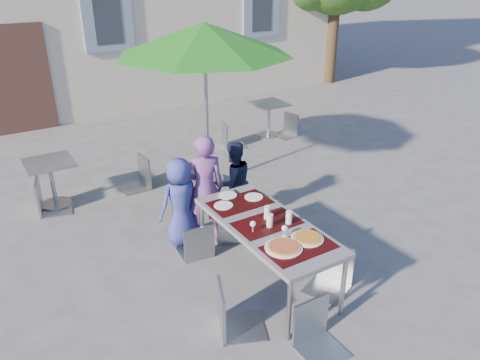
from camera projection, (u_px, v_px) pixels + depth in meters
ground at (337, 287)px, 5.22m from camera, size 90.00×90.00×0.00m
dining_table at (267, 228)px, 5.04m from camera, size 0.80×1.85×0.76m
pizza_near_left at (284, 247)px, 4.57m from camera, size 0.37×0.37×0.03m
pizza_near_right at (307, 238)px, 4.72m from camera, size 0.34×0.34×0.03m
glassware at (274, 219)px, 4.95m from camera, size 0.49×0.46×0.15m
place_settings at (235, 199)px, 5.50m from camera, size 0.67×0.42×0.01m
child_0 at (180, 202)px, 5.83m from camera, size 0.61×0.44×1.16m
child_1 at (204, 188)px, 5.88m from camera, size 0.60×0.48×1.42m
child_2 at (233, 182)px, 6.34m from camera, size 0.57×0.33×1.17m
chair_0 at (196, 221)px, 5.56m from camera, size 0.42×0.43×0.87m
chair_1 at (233, 198)px, 5.86m from camera, size 0.58×0.59×1.04m
chair_2 at (265, 200)px, 6.02m from camera, size 0.50×0.51×0.88m
chair_3 at (232, 282)px, 4.38m from camera, size 0.57×0.57×0.97m
chair_4 at (335, 242)px, 5.02m from camera, size 0.56×0.56×0.96m
chair_5 at (320, 301)px, 4.21m from camera, size 0.40×0.41×0.91m
patio_umbrella at (204, 40)px, 6.68m from camera, size 2.60×2.60×2.53m
cafe_table_0 at (51, 177)px, 6.78m from camera, size 0.66×0.66×0.71m
bg_chair_l_0 at (43, 176)px, 6.56m from camera, size 0.52×0.52×0.97m
bg_chair_r_0 at (137, 154)px, 7.30m from camera, size 0.45×0.45×0.96m
cafe_table_1 at (269, 114)px, 9.55m from camera, size 0.66×0.66×0.70m
bg_chair_l_1 at (230, 120)px, 8.93m from camera, size 0.52×0.52×0.93m
bg_chair_r_1 at (289, 112)px, 9.55m from camera, size 0.46×0.45×0.88m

